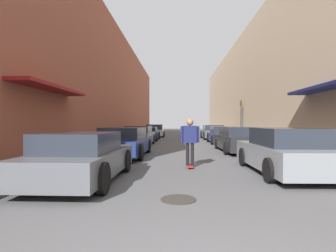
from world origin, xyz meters
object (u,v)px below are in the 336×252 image
object	(u,v)px
parked_car_left_1	(125,142)
parked_car_right_0	(286,152)
parked_car_left_0	(82,158)
parked_car_right_1	(237,140)
manhole_cover	(178,199)
parked_car_right_2	(222,135)
parked_car_left_4	(155,131)
traffic_light	(241,115)
parked_car_left_2	(139,136)
parked_car_left_3	(148,134)
parked_car_right_3	(213,132)
skateboarder	(190,137)

from	to	relation	value
parked_car_left_1	parked_car_right_0	xyz separation A→B (m)	(5.68, -3.93, 0.01)
parked_car_left_0	parked_car_right_1	xyz separation A→B (m)	(5.69, 7.32, 0.01)
parked_car_right_1	manhole_cover	xyz separation A→B (m)	(-3.18, -8.87, -0.63)
parked_car_left_1	parked_car_right_2	bearing A→B (deg)	53.53
parked_car_left_4	traffic_light	bearing A→B (deg)	-31.07
parked_car_left_2	parked_car_left_3	world-z (taller)	parked_car_left_2
parked_car_right_3	manhole_cover	world-z (taller)	parked_car_right_3
parked_car_left_0	skateboarder	distance (m)	3.69
parked_car_right_0	manhole_cover	bearing A→B (deg)	-139.11
parked_car_left_1	parked_car_left_3	distance (m)	11.23
parked_car_right_0	manhole_cover	xyz separation A→B (m)	(-3.24, -2.81, -0.65)
manhole_cover	parked_car_right_2	bearing A→B (deg)	77.00
parked_car_left_1	parked_car_left_3	xyz separation A→B (m)	(-0.23, 11.23, -0.05)
parked_car_left_2	manhole_cover	distance (m)	13.07
parked_car_left_2	manhole_cover	bearing A→B (deg)	-78.22
skateboarder	traffic_light	size ratio (longest dim) A/B	0.48
traffic_light	parked_car_left_4	bearing A→B (deg)	148.93
parked_car_left_0	parked_car_right_1	bearing A→B (deg)	52.15
parked_car_left_3	skateboarder	size ratio (longest dim) A/B	2.88
parked_car_left_3	parked_car_left_4	world-z (taller)	parked_car_left_4
parked_car_right_1	parked_car_left_0	bearing A→B (deg)	-127.85
skateboarder	parked_car_left_3	bearing A→B (deg)	102.23
parked_car_right_2	parked_car_right_3	xyz separation A→B (m)	(-0.00, 5.46, 0.04)
parked_car_left_3	parked_car_right_2	size ratio (longest dim) A/B	1.16
manhole_cover	parked_car_left_0	bearing A→B (deg)	148.22
traffic_light	skateboarder	bearing A→B (deg)	-109.60
parked_car_left_1	traffic_light	bearing A→B (deg)	55.82
parked_car_left_4	skateboarder	size ratio (longest dim) A/B	2.39
parked_car_left_3	parked_car_left_1	bearing A→B (deg)	-88.82
parked_car_right_1	parked_car_left_2	bearing A→B (deg)	146.23
parked_car_left_0	traffic_light	distance (m)	19.20
parked_car_left_1	traffic_light	xyz separation A→B (m)	(8.19, 12.07, 1.62)
parked_car_left_3	parked_car_left_2	bearing A→B (deg)	-89.99
parked_car_left_1	parked_car_right_1	size ratio (longest dim) A/B	0.99
parked_car_left_1	parked_car_right_1	world-z (taller)	parked_car_left_1
parked_car_right_2	manhole_cover	world-z (taller)	parked_car_right_2
parked_car_right_2	traffic_light	size ratio (longest dim) A/B	1.20
parked_car_left_1	parked_car_right_3	size ratio (longest dim) A/B	1.00
parked_car_left_0	parked_car_left_4	distance (m)	22.23
parked_car_right_0	traffic_light	bearing A→B (deg)	81.06
parked_car_left_1	traffic_light	distance (m)	14.68
parked_car_left_2	parked_car_right_1	size ratio (longest dim) A/B	0.86
parked_car_left_2	parked_car_right_3	size ratio (longest dim) A/B	0.87
parked_car_left_3	manhole_cover	world-z (taller)	parked_car_left_3
parked_car_right_0	traffic_light	world-z (taller)	traffic_light
skateboarder	parked_car_left_0	bearing A→B (deg)	-142.64
parked_car_left_1	parked_car_right_2	distance (m)	9.76
parked_car_left_0	parked_car_right_1	distance (m)	9.27
parked_car_right_1	parked_car_right_2	xyz separation A→B (m)	(0.18, 5.71, -0.02)
parked_car_right_0	parked_car_left_4	bearing A→B (deg)	105.34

